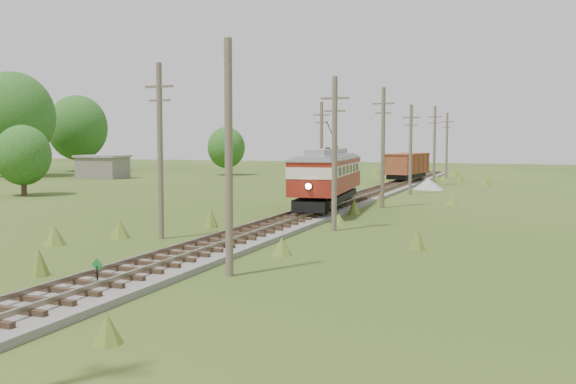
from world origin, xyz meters
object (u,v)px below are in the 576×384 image
at_px(switch_marker, 97,271).
at_px(gravel_pile, 429,184).
at_px(gondola, 407,165).
at_px(streetcar, 328,173).

xyz_separation_m(switch_marker, gravel_pile, (4.02, 49.05, -0.08)).
height_order(gondola, gravel_pile, gondola).
height_order(streetcar, gondola, streetcar).
xyz_separation_m(streetcar, gondola, (-0.00, 31.48, -0.54)).
distance_m(gondola, gravel_pile, 9.32).
bearing_deg(gravel_pile, streetcar, -99.39).
distance_m(streetcar, gravel_pile, 23.55).
bearing_deg(streetcar, gondola, 83.55).
distance_m(switch_marker, gondola, 57.41).
relative_size(switch_marker, gravel_pile, 0.31).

